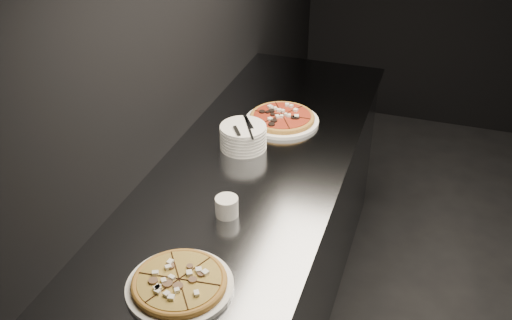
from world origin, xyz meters
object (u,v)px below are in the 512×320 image
(plate_stack, at_px, (243,137))
(cutlery, at_px, (244,127))
(pizza_tomato, at_px, (282,118))
(ramekin, at_px, (227,206))
(counter, at_px, (249,260))
(pizza_mushroom, at_px, (180,283))

(plate_stack, bearing_deg, cutlery, -62.38)
(pizza_tomato, bearing_deg, cutlery, -106.75)
(plate_stack, xyz_separation_m, ramekin, (0.10, -0.46, -0.01))
(counter, distance_m, ramekin, 0.57)
(pizza_mushroom, xyz_separation_m, plate_stack, (-0.10, 0.84, 0.03))
(pizza_mushroom, height_order, ramekin, ramekin)
(counter, xyz_separation_m, pizza_mushroom, (0.02, -0.67, 0.48))
(pizza_tomato, height_order, cutlery, cutlery)
(pizza_tomato, bearing_deg, ramekin, -89.06)
(counter, distance_m, pizza_mushroom, 0.82)
(cutlery, height_order, ramekin, cutlery)
(pizza_tomato, xyz_separation_m, plate_stack, (-0.09, -0.27, 0.03))
(plate_stack, relative_size, cutlery, 0.98)
(cutlery, bearing_deg, plate_stack, 83.02)
(pizza_mushroom, xyz_separation_m, pizza_tomato, (-0.01, 1.11, 0.00))
(cutlery, bearing_deg, counter, -99.90)
(pizza_tomato, xyz_separation_m, cutlery, (-0.08, -0.28, 0.08))
(counter, relative_size, cutlery, 12.25)
(pizza_mushroom, distance_m, cutlery, 0.84)
(cutlery, bearing_deg, pizza_mushroom, -118.19)
(counter, height_order, pizza_mushroom, pizza_mushroom)
(counter, height_order, pizza_tomato, pizza_tomato)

